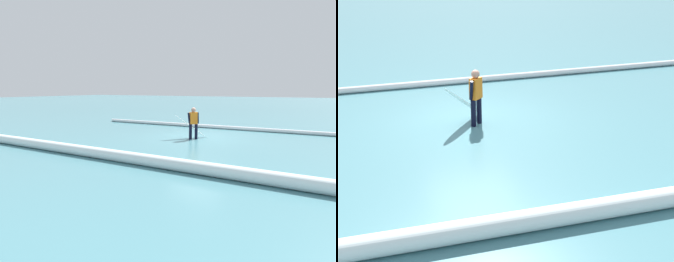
% 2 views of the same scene
% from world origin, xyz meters
% --- Properties ---
extents(ground_plane, '(146.31, 146.31, 0.00)m').
position_xyz_m(ground_plane, '(0.00, 0.00, 0.00)').
color(ground_plane, teal).
extents(surfer, '(0.40, 0.48, 1.48)m').
position_xyz_m(surfer, '(-0.03, 0.72, 0.83)').
color(surfer, black).
rests_on(surfer, ground_plane).
extents(surfboard, '(1.39, 1.25, 1.16)m').
position_xyz_m(surfboard, '(0.23, 0.45, 0.57)').
color(surfboard, white).
rests_on(surfboard, ground_plane).
extents(wave_crest_foreground, '(20.79, 0.46, 0.21)m').
position_xyz_m(wave_crest_foreground, '(-2.24, -3.39, 0.10)').
color(wave_crest_foreground, silver).
rests_on(wave_crest_foreground, ground_plane).
extents(wave_crest_midground, '(16.23, 0.70, 0.37)m').
position_xyz_m(wave_crest_midground, '(-0.70, 5.85, 0.19)').
color(wave_crest_midground, white).
rests_on(wave_crest_midground, ground_plane).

